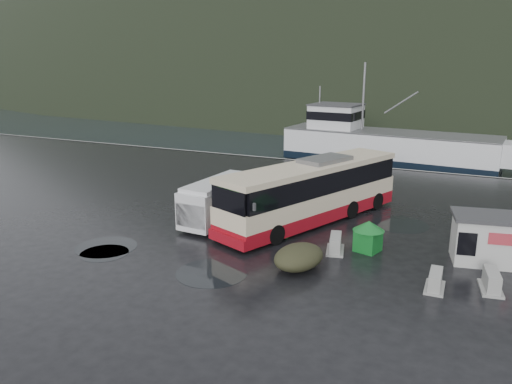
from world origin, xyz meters
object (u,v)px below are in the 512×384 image
at_px(waste_bin_left, 282,234).
at_px(dome_tent, 298,268).
at_px(white_van, 220,221).
at_px(jersey_barrier_b, 434,289).
at_px(coach_bus, 311,221).
at_px(waste_bin_right, 367,251).
at_px(jersey_barrier_c, 490,290).
at_px(fishing_trawler, 388,150).
at_px(jersey_barrier_a, 335,251).
at_px(ticket_kiosk, 481,262).

relative_size(waste_bin_left, dome_tent, 0.54).
xyz_separation_m(white_van, jersey_barrier_b, (12.30, -4.06, 0.00)).
bearing_deg(jersey_barrier_b, coach_bus, 139.74).
bearing_deg(waste_bin_right, jersey_barrier_c, -21.37).
relative_size(jersey_barrier_b, jersey_barrier_c, 0.92).
xyz_separation_m(waste_bin_left, fishing_trawler, (0.27, 28.85, 0.00)).
distance_m(jersey_barrier_a, fishing_trawler, 30.15).
bearing_deg(ticket_kiosk, jersey_barrier_b, -123.97).
bearing_deg(jersey_barrier_a, white_van, 166.68).
distance_m(jersey_barrier_b, fishing_trawler, 33.26).
distance_m(waste_bin_left, waste_bin_right, 4.74).
height_order(waste_bin_left, ticket_kiosk, ticket_kiosk).
bearing_deg(waste_bin_right, fishing_trawler, 98.65).
height_order(white_van, fishing_trawler, fishing_trawler).
xyz_separation_m(dome_tent, jersey_barrier_a, (0.93, 2.68, 0.00)).
height_order(waste_bin_right, fishing_trawler, fishing_trawler).
height_order(dome_tent, ticket_kiosk, ticket_kiosk).
height_order(dome_tent, jersey_barrier_a, dome_tent).
bearing_deg(white_van, waste_bin_right, -3.00).
xyz_separation_m(white_van, dome_tent, (6.48, -4.44, 0.00)).
distance_m(coach_bus, white_van, 5.32).
relative_size(waste_bin_left, jersey_barrier_a, 0.89).
distance_m(waste_bin_left, ticket_kiosk, 9.88).
distance_m(waste_bin_right, jersey_barrier_c, 5.96).
bearing_deg(ticket_kiosk, waste_bin_right, 179.07).
bearing_deg(waste_bin_right, jersey_barrier_b, -41.26).
xyz_separation_m(waste_bin_left, waste_bin_right, (4.73, -0.42, 0.00)).
height_order(white_van, jersey_barrier_a, white_van).
relative_size(waste_bin_right, fishing_trawler, 0.06).
bearing_deg(waste_bin_left, jersey_barrier_c, -14.14).
xyz_separation_m(coach_bus, jersey_barrier_a, (2.61, -4.05, 0.00)).
height_order(ticket_kiosk, jersey_barrier_a, ticket_kiosk).
distance_m(coach_bus, waste_bin_right, 5.21).
relative_size(coach_bus, dome_tent, 4.72).
bearing_deg(ticket_kiosk, jersey_barrier_a, -176.84).
bearing_deg(jersey_barrier_c, jersey_barrier_b, -157.58).
distance_m(jersey_barrier_b, jersey_barrier_c, 2.26).
xyz_separation_m(waste_bin_left, jersey_barrier_a, (3.30, -1.15, 0.00)).
bearing_deg(jersey_barrier_c, ticket_kiosk, 97.61).
relative_size(dome_tent, ticket_kiosk, 0.94).
bearing_deg(waste_bin_right, dome_tent, -124.53).
xyz_separation_m(waste_bin_right, ticket_kiosk, (5.14, 0.89, 0.00)).
relative_size(white_van, fishing_trawler, 0.23).
relative_size(waste_bin_right, dome_tent, 0.56).
xyz_separation_m(white_van, jersey_barrier_a, (7.41, -1.76, 0.00)).
height_order(coach_bus, dome_tent, coach_bus).
relative_size(waste_bin_left, jersey_barrier_c, 0.90).
bearing_deg(jersey_barrier_b, dome_tent, -176.25).
bearing_deg(waste_bin_right, jersey_barrier_a, -152.60).
xyz_separation_m(dome_tent, fishing_trawler, (-2.10, 32.68, 0.00)).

